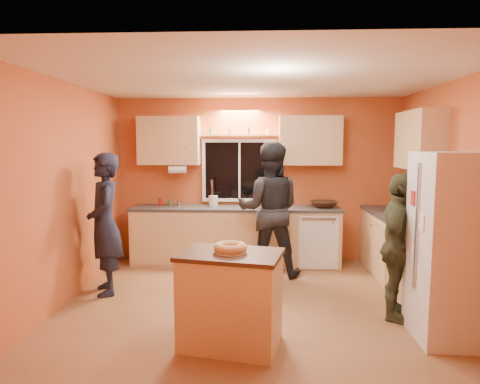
# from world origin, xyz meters

# --- Properties ---
(ground) EXTENTS (4.50, 4.50, 0.00)m
(ground) POSITION_xyz_m (0.00, 0.00, 0.00)
(ground) COLOR brown
(ground) RESTS_ON ground
(room_shell) EXTENTS (4.54, 4.04, 2.61)m
(room_shell) POSITION_xyz_m (0.12, 0.41, 1.62)
(room_shell) COLOR #B65D2E
(room_shell) RESTS_ON ground
(back_counter) EXTENTS (4.23, 0.62, 0.90)m
(back_counter) POSITION_xyz_m (0.01, 1.70, 0.45)
(back_counter) COLOR tan
(back_counter) RESTS_ON ground
(right_counter) EXTENTS (0.62, 1.84, 0.90)m
(right_counter) POSITION_xyz_m (1.95, 0.50, 0.45)
(right_counter) COLOR tan
(right_counter) RESTS_ON ground
(refrigerator) EXTENTS (0.72, 0.70, 1.80)m
(refrigerator) POSITION_xyz_m (1.89, -0.80, 0.90)
(refrigerator) COLOR silver
(refrigerator) RESTS_ON ground
(island) EXTENTS (1.02, 0.80, 0.89)m
(island) POSITION_xyz_m (-0.23, -1.05, 0.45)
(island) COLOR tan
(island) RESTS_ON ground
(bundt_pastry) EXTENTS (0.31, 0.31, 0.09)m
(bundt_pastry) POSITION_xyz_m (-0.23, -1.05, 0.93)
(bundt_pastry) COLOR tan
(bundt_pastry) RESTS_ON island
(person_left) EXTENTS (0.66, 0.76, 1.77)m
(person_left) POSITION_xyz_m (-1.90, 0.30, 0.88)
(person_left) COLOR black
(person_left) RESTS_ON ground
(person_center) EXTENTS (0.96, 0.77, 1.90)m
(person_center) POSITION_xyz_m (0.16, 1.15, 0.95)
(person_center) COLOR black
(person_center) RESTS_ON ground
(person_right) EXTENTS (0.74, 1.00, 1.57)m
(person_right) POSITION_xyz_m (1.50, -0.35, 0.79)
(person_right) COLOR #333924
(person_right) RESTS_ON ground
(mixing_bowl) EXTENTS (0.46, 0.46, 0.10)m
(mixing_bowl) POSITION_xyz_m (1.02, 1.73, 0.95)
(mixing_bowl) COLOR black
(mixing_bowl) RESTS_ON back_counter
(utensil_crock) EXTENTS (0.14, 0.14, 0.17)m
(utensil_crock) POSITION_xyz_m (-0.70, 1.73, 0.99)
(utensil_crock) COLOR beige
(utensil_crock) RESTS_ON back_counter
(potted_plant) EXTENTS (0.32, 0.30, 0.29)m
(potted_plant) POSITION_xyz_m (2.02, 0.25, 1.04)
(potted_plant) COLOR gray
(potted_plant) RESTS_ON right_counter
(red_box) EXTENTS (0.18, 0.15, 0.07)m
(red_box) POSITION_xyz_m (1.99, 1.30, 0.94)
(red_box) COLOR maroon
(red_box) RESTS_ON right_counter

